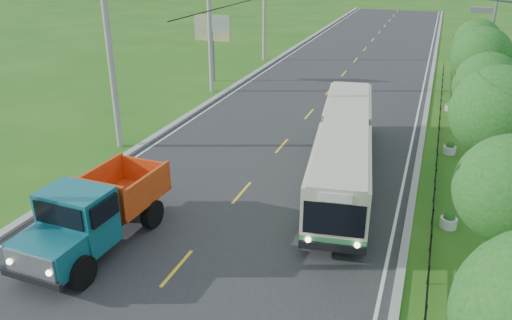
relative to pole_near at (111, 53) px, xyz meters
The scene contains 24 objects.
ground 13.24m from the pole_near, 47.45° to the right, with size 240.00×240.00×0.00m, color #1F5D16.
road 14.67m from the pole_near, 53.09° to the left, with size 14.00×120.00×0.02m, color #28282B.
curb_left 12.14m from the pole_near, 84.48° to the left, with size 0.40×120.00×0.15m, color #9E9E99.
curb_right 19.60m from the pole_near, 35.52° to the left, with size 0.30×120.00×0.10m, color #9E9E99.
edge_line_left 12.22m from the pole_near, 81.66° to the left, with size 0.12×120.00×0.00m, color silver.
edge_line_right 19.21m from the pole_near, 36.41° to the left, with size 0.12×120.00×0.00m, color silver.
centre_dash 13.23m from the pole_near, 47.45° to the right, with size 0.12×2.20×0.00m, color yellow.
railing_right 17.68m from the pole_near, 17.09° to the left, with size 0.04×40.00×0.60m, color black.
pole_near is the anchor object (origin of this frame).
pole_mid 12.00m from the pole_near, 90.00° to the left, with size 3.51×0.32×10.00m.
pole_far 24.00m from the pole_near, 90.00° to the left, with size 3.51×0.32×10.00m.
tree_second 19.44m from the pole_near, 20.74° to the right, with size 3.18×3.26×5.30m.
tree_third 18.17m from the pole_near, ahead, with size 3.60×3.62×6.00m.
tree_fourth 18.89m from the pole_near, 15.84° to the left, with size 3.24×3.31×5.40m.
tree_fifth 21.31m from the pole_near, 31.59° to the left, with size 3.48×3.52×5.80m.
tree_back 24.98m from the pole_near, 43.41° to the left, with size 3.30×3.36×5.50m.
streetlight_mid 19.56m from the pole_near, 14.81° to the left, with size 3.02×0.20×9.07m.
streetlight_far 26.80m from the pole_near, 45.14° to the left, with size 3.02×0.20×9.07m.
planter_near 17.79m from the pole_near, 10.09° to the right, with size 0.64×0.64×0.67m.
planter_mid 18.23m from the pole_near, 16.52° to the left, with size 0.64×0.64×0.67m.
planter_far 21.83m from the pole_near, 37.63° to the left, with size 0.64×0.64×0.67m.
billboard_left 15.10m from the pole_near, 94.72° to the left, with size 3.00×0.20×5.20m.
bus 12.59m from the pole_near, ahead, with size 4.24×14.39×2.75m.
dump_truck 10.64m from the pole_near, 60.37° to the right, with size 2.67×6.35×2.63m.
Camera 1 is at (7.32, -12.32, 10.02)m, focal length 35.00 mm.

